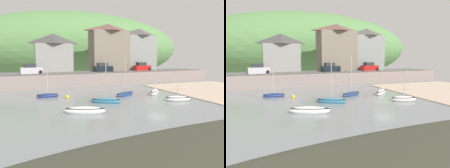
{
  "view_description": "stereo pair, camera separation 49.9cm",
  "coord_description": "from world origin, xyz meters",
  "views": [
    {
      "loc": [
        -16.54,
        -24.61,
        5.87
      ],
      "look_at": [
        -5.28,
        3.79,
        1.88
      ],
      "focal_mm": 34.8,
      "sensor_mm": 36.0,
      "label": 1
    },
    {
      "loc": [
        -16.07,
        -24.79,
        5.87
      ],
      "look_at": [
        -5.28,
        3.79,
        1.88
      ],
      "focal_mm": 34.8,
      "sensor_mm": 36.0,
      "label": 2
    }
  ],
  "objects": [
    {
      "name": "mooring_buoy",
      "position": [
        -11.38,
        5.4,
        0.16
      ],
      "size": [
        0.53,
        0.53,
        0.53
      ],
      "color": "yellow",
      "rests_on": "ground"
    },
    {
      "name": "sailboat_blue_trim",
      "position": [
        -11.11,
        -3.39,
        0.28
      ],
      "size": [
        4.27,
        2.34,
        0.92
      ],
      "rotation": [
        0.0,
        0.0,
        -0.36
      ],
      "color": "white",
      "rests_on": "ground"
    },
    {
      "name": "waterfront_building_left",
      "position": [
        -10.67,
        25.2,
        6.64
      ],
      "size": [
        8.17,
        4.43,
        8.3
      ],
      "color": "gray",
      "rests_on": "ground"
    },
    {
      "name": "parked_car_by_wall",
      "position": [
        -0.69,
        20.7,
        3.2
      ],
      "size": [
        4.1,
        1.82,
        1.95
      ],
      "rotation": [
        0.0,
        0.0,
        0.0
      ],
      "color": "black",
      "rests_on": "ground"
    },
    {
      "name": "sailboat_nearest_shore",
      "position": [
        -7.39,
        0.55,
        0.28
      ],
      "size": [
        3.78,
        2.79,
        5.52
      ],
      "rotation": [
        0.0,
        0.0,
        -0.53
      ],
      "color": "teal",
      "rests_on": "ground"
    },
    {
      "name": "waterfront_building_centre",
      "position": [
        2.36,
        25.2,
        7.98
      ],
      "size": [
        9.21,
        5.6,
        11.03
      ],
      "color": "#776B5C",
      "rests_on": "ground"
    },
    {
      "name": "hillside_backdrop",
      "position": [
        1.19,
        55.2,
        8.69
      ],
      "size": [
        80.0,
        44.0,
        24.84
      ],
      "color": "#57874A",
      "rests_on": "ground"
    },
    {
      "name": "parked_car_near_slipway",
      "position": [
        -15.62,
        20.7,
        3.2
      ],
      "size": [
        4.27,
        2.16,
        1.95
      ],
      "rotation": [
        0.0,
        0.0,
        0.11
      ],
      "color": "#B8B2BB",
      "rests_on": "ground"
    },
    {
      "name": "quay_seawall",
      "position": [
        0.0,
        17.5,
        1.36
      ],
      "size": [
        48.0,
        9.4,
        2.4
      ],
      "color": "gray",
      "rests_on": "ground"
    },
    {
      "name": "rowboat_small_beached",
      "position": [
        -3.11,
        4.05,
        0.29
      ],
      "size": [
        3.78,
        2.54,
        6.08
      ],
      "rotation": [
        0.0,
        0.0,
        0.47
      ],
      "color": "navy",
      "rests_on": "ground"
    },
    {
      "name": "parked_car_end_of_row",
      "position": [
        9.07,
        20.7,
        3.2
      ],
      "size": [
        4.22,
        2.01,
        1.95
      ],
      "rotation": [
        0.0,
        0.0,
        0.08
      ],
      "color": "#AD1817",
      "rests_on": "ground"
    },
    {
      "name": "sailboat_white_hull",
      "position": [
        -13.86,
        7.25,
        0.24
      ],
      "size": [
        3.14,
        1.44,
        4.34
      ],
      "rotation": [
        0.0,
        0.0,
        -0.1
      ],
      "color": "navy",
      "rests_on": "ground"
    },
    {
      "name": "waterfront_building_right",
      "position": [
        10.63,
        25.2,
        7.64
      ],
      "size": [
        8.24,
        4.94,
        10.32
      ],
      "color": "gray",
      "rests_on": "ground"
    },
    {
      "name": "sailboat_tall_mast",
      "position": [
        2.05,
        4.09,
        0.31
      ],
      "size": [
        3.79,
        3.78,
        6.53
      ],
      "rotation": [
        0.0,
        0.0,
        0.78
      ],
      "color": "silver",
      "rests_on": "ground"
    },
    {
      "name": "fishing_boat_green",
      "position": [
        1.75,
        -1.79,
        0.28
      ],
      "size": [
        3.51,
        2.17,
        4.06
      ],
      "rotation": [
        0.0,
        0.0,
        -0.32
      ],
      "color": "silver",
      "rests_on": "ground"
    }
  ]
}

